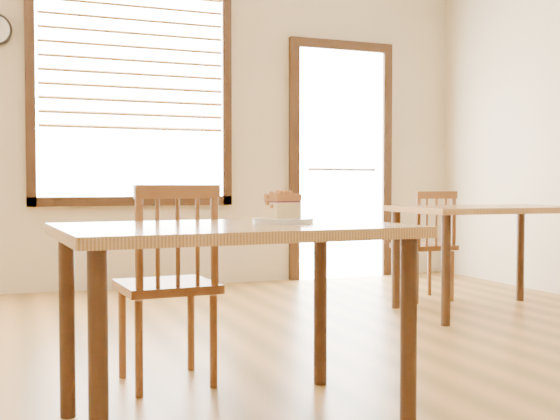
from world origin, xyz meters
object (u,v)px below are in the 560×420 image
(cafe_chair_second, at_px, (426,245))
(cafe_table_second, at_px, (487,220))
(cafe_table_main, at_px, (232,250))
(cake_slice, at_px, (283,205))
(cafe_chair_main, at_px, (169,283))
(plate, at_px, (283,221))

(cafe_chair_second, bearing_deg, cafe_table_second, 101.40)
(cafe_table_second, bearing_deg, cafe_chair_second, 103.69)
(cafe_table_main, distance_m, cake_slice, 0.27)
(cafe_chair_main, distance_m, cafe_table_second, 2.68)
(cafe_chair_main, bearing_deg, cafe_chair_second, -149.64)
(cafe_table_second, xyz_separation_m, cafe_chair_second, (-0.12, 0.60, -0.22))
(cafe_table_main, height_order, cafe_chair_second, cafe_chair_second)
(cafe_chair_main, relative_size, cake_slice, 6.61)
(cafe_chair_second, distance_m, plate, 2.99)
(cafe_chair_main, relative_size, cafe_chair_second, 1.06)
(cafe_chair_main, distance_m, cafe_chair_second, 2.85)
(cafe_chair_main, relative_size, cafe_table_second, 0.72)
(cafe_table_second, distance_m, cafe_chair_second, 0.64)
(plate, distance_m, cake_slice, 0.06)
(cafe_chair_main, height_order, cafe_chair_second, cafe_chair_main)
(cafe_chair_second, height_order, plate, cafe_chair_second)
(cake_slice, bearing_deg, cafe_chair_second, 32.86)
(cafe_chair_main, bearing_deg, plate, 116.14)
(plate, bearing_deg, cafe_chair_second, 46.61)
(cafe_table_main, height_order, cafe_chair_main, cafe_chair_main)
(cafe_chair_main, relative_size, plate, 3.88)
(cafe_chair_main, height_order, cake_slice, cafe_chair_main)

